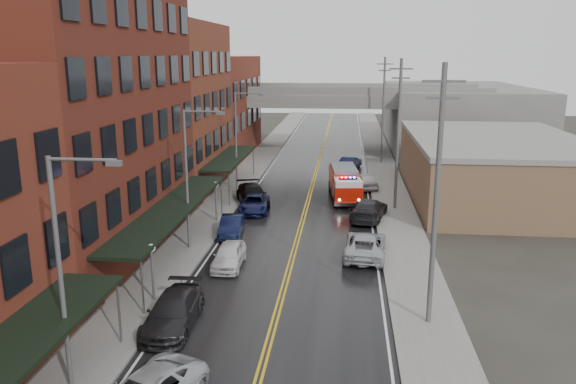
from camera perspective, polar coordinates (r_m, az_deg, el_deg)
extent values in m
cube|color=black|center=(41.61, 1.37, -3.35)|extent=(11.00, 160.00, 0.02)
cube|color=slate|center=(42.77, -8.43, -2.92)|extent=(3.00, 160.00, 0.15)
cube|color=slate|center=(41.67, 11.44, -3.51)|extent=(3.00, 160.00, 0.15)
cube|color=gray|center=(42.40, -6.27, -3.01)|extent=(0.30, 160.00, 0.15)
cube|color=gray|center=(41.54, 9.18, -3.46)|extent=(0.30, 160.00, 0.15)
cube|color=#571F17|center=(36.69, -20.90, 7.77)|extent=(9.00, 20.00, 18.00)
cube|color=brown|center=(52.97, -12.26, 8.34)|extent=(9.00, 15.00, 15.00)
cube|color=brown|center=(69.88, -7.73, 8.57)|extent=(9.00, 20.00, 12.00)
cube|color=#815E45|center=(52.18, 20.14, 2.17)|extent=(14.00, 22.00, 5.00)
cube|color=slate|center=(81.41, 16.62, 7.45)|extent=(18.00, 30.00, 8.00)
cylinder|color=slate|center=(25.66, -16.78, -11.74)|extent=(0.10, 0.10, 3.00)
cube|color=black|center=(35.57, -11.68, -1.63)|extent=(2.60, 18.00, 0.18)
cylinder|color=slate|center=(28.02, -14.58, -9.35)|extent=(0.10, 0.10, 3.00)
cylinder|color=slate|center=(43.67, -6.78, -0.58)|extent=(0.10, 0.10, 3.00)
cube|color=black|center=(52.08, -5.92, 3.49)|extent=(2.60, 13.00, 0.18)
cylinder|color=slate|center=(46.32, -6.02, 0.28)|extent=(0.10, 0.10, 3.00)
cylinder|color=slate|center=(58.04, -3.54, 3.11)|extent=(0.10, 0.10, 3.00)
cylinder|color=#59595B|center=(29.46, -13.57, -8.32)|extent=(0.14, 0.14, 2.80)
sphere|color=silver|center=(28.93, -13.74, -5.57)|extent=(0.44, 0.44, 0.44)
cylinder|color=#59595B|center=(42.20, -7.31, -1.25)|extent=(0.14, 0.14, 2.80)
sphere|color=silver|center=(41.84, -7.38, 0.74)|extent=(0.44, 0.44, 0.44)
cylinder|color=#59595B|center=(21.71, -22.09, -8.36)|extent=(0.18, 0.18, 9.00)
cylinder|color=#59595B|center=(19.98, -20.19, 3.11)|extent=(2.40, 0.12, 0.12)
cube|color=#59595B|center=(19.54, -17.26, 2.81)|extent=(0.50, 0.22, 0.18)
cylinder|color=#59595B|center=(35.93, -10.26, 1.06)|extent=(0.18, 0.18, 9.00)
cylinder|color=#59595B|center=(34.91, -8.66, 8.08)|extent=(2.40, 0.12, 0.12)
cube|color=#59595B|center=(34.66, -6.88, 7.93)|extent=(0.50, 0.22, 0.18)
cylinder|color=#59595B|center=(51.21, -5.31, 5.03)|extent=(0.18, 0.18, 9.00)
cylinder|color=#59595B|center=(50.50, -4.06, 9.96)|extent=(2.40, 0.12, 0.12)
cube|color=#59595B|center=(50.33, -2.81, 9.85)|extent=(0.50, 0.22, 0.18)
cylinder|color=#59595B|center=(25.73, 14.82, -0.85)|extent=(0.24, 0.24, 12.00)
cube|color=#59595B|center=(24.96, 15.56, 10.77)|extent=(1.80, 0.12, 0.12)
cube|color=#59595B|center=(25.01, 15.46, 9.17)|extent=(1.40, 0.12, 0.12)
cylinder|color=#59595B|center=(45.24, 11.11, 5.58)|extent=(0.24, 0.24, 12.00)
cube|color=#59595B|center=(44.81, 11.43, 12.17)|extent=(1.80, 0.12, 0.12)
cube|color=#59595B|center=(44.83, 11.39, 11.28)|extent=(1.40, 0.12, 0.12)
cylinder|color=#59595B|center=(65.05, 9.64, 8.11)|extent=(0.24, 0.24, 12.00)
cube|color=#59595B|center=(64.75, 9.83, 12.69)|extent=(1.80, 0.12, 0.12)
cube|color=#59595B|center=(64.76, 9.80, 12.07)|extent=(1.40, 0.12, 0.12)
cube|color=slate|center=(71.90, 3.52, 9.42)|extent=(40.00, 10.00, 1.50)
cube|color=slate|center=(73.60, -5.17, 6.55)|extent=(1.60, 8.00, 6.00)
cube|color=slate|center=(72.64, 12.23, 6.20)|extent=(1.60, 8.00, 6.00)
cube|color=red|center=(49.94, 5.67, 1.20)|extent=(2.81, 5.25, 1.92)
cube|color=red|center=(46.55, 6.08, -0.10)|extent=(2.53, 2.61, 1.37)
cube|color=silver|center=(46.34, 6.11, 1.00)|extent=(2.39, 2.41, 0.46)
cube|color=black|center=(46.66, 6.07, 0.28)|extent=(2.45, 1.70, 0.73)
cube|color=slate|center=(49.71, 5.70, 2.43)|extent=(2.54, 4.86, 0.27)
cube|color=black|center=(46.27, 6.12, 1.36)|extent=(1.48, 0.41, 0.13)
sphere|color=#FF0C0C|center=(46.20, 5.50, 1.45)|extent=(0.18, 0.18, 0.18)
sphere|color=#1933FF|center=(46.31, 6.74, 1.45)|extent=(0.18, 0.18, 0.18)
cylinder|color=black|center=(46.53, 4.84, -0.95)|extent=(0.94, 0.42, 0.92)
cylinder|color=black|center=(46.75, 7.30, -0.94)|extent=(0.94, 0.42, 0.92)
cylinder|color=black|center=(49.63, 4.54, 0.00)|extent=(0.94, 0.42, 0.92)
cylinder|color=black|center=(49.83, 6.85, 0.00)|extent=(0.94, 0.42, 0.92)
cylinder|color=black|center=(51.85, 4.34, 0.61)|extent=(0.94, 0.42, 0.92)
cylinder|color=black|center=(52.04, 6.56, 0.61)|extent=(0.94, 0.42, 0.92)
imported|color=black|center=(26.99, -11.60, -11.84)|extent=(2.22, 5.24, 1.51)
imported|color=white|center=(33.63, -6.03, -6.43)|extent=(1.73, 4.16, 1.41)
imported|color=black|center=(39.25, -5.75, -3.45)|extent=(1.76, 4.25, 1.37)
imported|color=#111641|center=(44.96, -3.46, -1.17)|extent=(2.58, 4.98, 1.34)
imported|color=black|center=(47.03, -3.64, -0.31)|extent=(3.92, 6.09, 1.64)
imported|color=#B4B7BD|center=(35.39, 7.84, -5.36)|extent=(2.90, 5.57, 1.50)
imported|color=black|center=(43.18, 8.22, -1.76)|extent=(3.38, 5.82, 1.59)
imported|color=silver|center=(53.05, 7.84, 1.13)|extent=(2.62, 4.61, 1.48)
imported|color=black|center=(61.67, 6.31, 2.95)|extent=(2.66, 4.59, 1.43)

